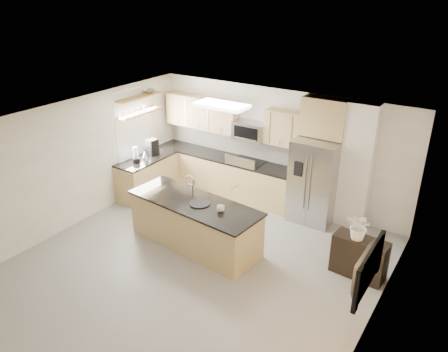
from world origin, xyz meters
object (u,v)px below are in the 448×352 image
Objects in this scene: platter at (200,203)px; television at (360,267)px; refrigerator at (315,181)px; cup at (221,209)px; microwave at (250,131)px; blender at (136,156)px; bowl at (149,91)px; island at (195,223)px; kettle at (145,155)px; flower_vase at (361,221)px; credenza at (359,257)px; coffee_maker at (152,147)px; range at (246,180)px.

television reaches higher than platter.
cup is (-0.88, -2.18, 0.08)m from refrigerator.
microwave reaches higher than refrigerator.
blender is 1.52m from bowl.
island is 19.40× the size of cup.
blender reaches higher than kettle.
microwave reaches higher than blender.
flower_vase is (5.29, -0.86, -1.30)m from bowl.
refrigerator is at bearing 60.14° from island.
microwave is 0.84× the size of credenza.
cup is 0.36× the size of platter.
coffee_maker is at bearing 149.78° from platter.
island is 0.49m from platter.
platter is at bearing 74.06° from television.
kettle is 0.23× the size of television.
microwave is 4.79m from television.
refrigerator reaches higher than island.
cup is (0.78, -2.35, -0.66)m from microwave.
cup is at bearing -112.04° from refrigerator.
television is at bearing -23.52° from bowl.
flower_vase reaches higher than cup.
range is 8.13× the size of cup.
refrigerator is at bearing 8.26° from bowl.
flower_vase is 0.66× the size of television.
television is at bearing -41.64° from range.
platter is 2.78m from coffee_maker.
refrigerator reaches higher than platter.
microwave reaches higher than flower_vase.
refrigerator is 3.97m from blender.
flower_vase is at bearing 19.09° from island.
credenza is 1.28× the size of flower_vase.
microwave is 2.56m from cup.
flower_vase is (-0.05, -0.03, 0.72)m from credenza.
coffee_maker is (-2.26, 1.38, 0.64)m from island.
flower_vase is (2.26, 0.75, 0.11)m from cup.
kettle reaches higher than range.
bowl reaches higher than coffee_maker.
blender is at bearing 178.92° from flower_vase.
range is 4.55× the size of kettle.
bowl is at bearing 66.48° from television.
bowl is (-3.91, -0.57, 1.49)m from refrigerator.
range is 3.42m from credenza.
blender is at bearing 163.42° from cup.
island reaches higher than coffee_maker.
cup is at bearing -156.64° from credenza.
blender reaches higher than cup.
refrigerator is (1.66, -0.05, 0.42)m from range.
range is 2.56m from blender.
bowl reaches higher than blender.
microwave is 2.05× the size of blender.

